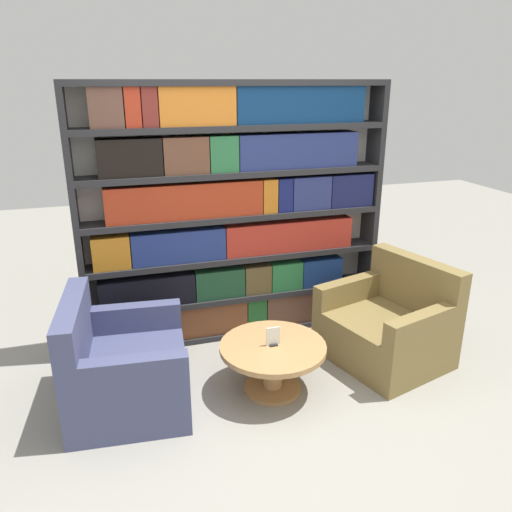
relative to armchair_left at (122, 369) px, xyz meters
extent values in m
plane|color=gray|center=(1.07, -0.48, -0.28)|extent=(14.00, 14.00, 0.00)
cube|color=silver|center=(1.07, 0.96, 0.83)|extent=(2.66, 0.05, 2.24)
cube|color=#262628|center=(-0.23, 0.83, 0.83)|extent=(0.05, 0.30, 2.24)
cube|color=#262628|center=(2.38, 0.83, 0.83)|extent=(0.05, 0.30, 2.24)
cube|color=#262628|center=(1.07, 0.83, -0.26)|extent=(2.56, 0.30, 0.05)
cube|color=#262628|center=(1.07, 0.83, 0.09)|extent=(2.56, 0.30, 0.05)
cube|color=#262628|center=(1.07, 0.83, 0.46)|extent=(2.56, 0.30, 0.05)
cube|color=#262628|center=(1.07, 0.83, 0.83)|extent=(2.56, 0.30, 0.05)
cube|color=#262628|center=(1.07, 0.83, 1.21)|extent=(2.56, 0.30, 0.05)
cube|color=#262628|center=(1.07, 0.83, 1.58)|extent=(2.56, 0.30, 0.05)
cube|color=#262628|center=(1.07, 0.83, 1.93)|extent=(2.56, 0.30, 0.05)
cube|color=brown|center=(0.52, 0.81, -0.09)|extent=(1.24, 0.20, 0.30)
cube|color=#225827|center=(1.24, 0.81, -0.09)|extent=(0.18, 0.20, 0.30)
cube|color=brown|center=(1.83, 0.81, -0.09)|extent=(0.98, 0.20, 0.30)
cube|color=black|center=(0.27, 0.81, 0.24)|extent=(0.80, 0.20, 0.26)
cube|color=#1F4C2F|center=(0.90, 0.81, 0.24)|extent=(0.44, 0.20, 0.26)
cube|color=brown|center=(1.25, 0.81, 0.24)|extent=(0.24, 0.20, 0.26)
cube|color=#2C7941|center=(1.52, 0.81, 0.24)|extent=(0.30, 0.20, 0.26)
cube|color=navy|center=(1.88, 0.81, 0.24)|extent=(0.39, 0.20, 0.26)
cube|color=orange|center=(0.01, 0.81, 0.62)|extent=(0.30, 0.20, 0.27)
cube|color=navy|center=(0.56, 0.81, 0.62)|extent=(0.79, 0.20, 0.27)
cube|color=#B83125|center=(1.55, 0.81, 0.62)|extent=(1.18, 0.20, 0.27)
cube|color=#AE351B|center=(0.63, 0.81, 1.01)|extent=(1.29, 0.20, 0.29)
cube|color=orange|center=(1.35, 0.81, 1.01)|extent=(0.13, 0.20, 0.29)
cube|color=navy|center=(1.49, 0.81, 1.01)|extent=(0.13, 0.20, 0.29)
cube|color=navy|center=(1.74, 0.81, 1.01)|extent=(0.35, 0.20, 0.29)
cube|color=#1A1F4E|center=(2.13, 0.81, 1.01)|extent=(0.41, 0.20, 0.29)
cube|color=black|center=(0.22, 0.81, 1.38)|extent=(0.49, 0.20, 0.29)
cube|color=brown|center=(0.65, 0.81, 1.38)|extent=(0.36, 0.20, 0.29)
cube|color=#2B7041|center=(0.96, 0.81, 1.38)|extent=(0.24, 0.20, 0.29)
cube|color=navy|center=(1.62, 0.81, 1.38)|extent=(1.06, 0.20, 0.29)
cube|color=brown|center=(0.07, 0.81, 1.75)|extent=(0.25, 0.20, 0.30)
cube|color=#B4331D|center=(0.27, 0.81, 1.75)|extent=(0.12, 0.20, 0.30)
cube|color=maroon|center=(0.39, 0.81, 1.75)|extent=(0.12, 0.20, 0.30)
cube|color=orange|center=(0.76, 0.81, 1.75)|extent=(0.60, 0.20, 0.30)
cube|color=navy|center=(1.63, 0.81, 1.75)|extent=(1.12, 0.20, 0.30)
cube|color=#42476B|center=(0.04, 0.00, -0.09)|extent=(0.89, 0.99, 0.39)
cube|color=#42476B|center=(-0.29, 0.03, 0.33)|extent=(0.22, 0.92, 0.45)
cube|color=#42476B|center=(0.08, -0.41, 0.21)|extent=(0.68, 0.18, 0.21)
cube|color=#42476B|center=(0.15, 0.38, 0.21)|extent=(0.68, 0.18, 0.21)
cube|color=olive|center=(2.12, 0.00, -0.09)|extent=(1.03, 1.10, 0.39)
cube|color=olive|center=(2.44, 0.09, 0.33)|extent=(0.38, 0.92, 0.45)
cube|color=olive|center=(1.94, 0.36, 0.21)|extent=(0.68, 0.30, 0.21)
cube|color=olive|center=(2.16, -0.41, 0.21)|extent=(0.68, 0.30, 0.21)
cylinder|color=#AD7F4C|center=(1.08, -0.16, -0.11)|extent=(0.14, 0.14, 0.35)
cylinder|color=#AD7F4C|center=(1.08, -0.16, -0.27)|extent=(0.44, 0.44, 0.03)
cylinder|color=#AD7F4C|center=(1.08, -0.16, 0.08)|extent=(0.79, 0.79, 0.04)
cube|color=black|center=(1.08, -0.16, 0.11)|extent=(0.06, 0.06, 0.01)
cube|color=silver|center=(1.08, -0.16, 0.17)|extent=(0.10, 0.01, 0.14)
camera|label=1|loc=(0.00, -3.22, 1.95)|focal=35.00mm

